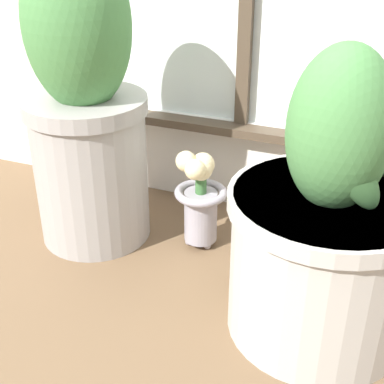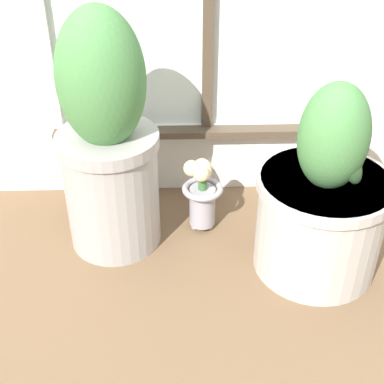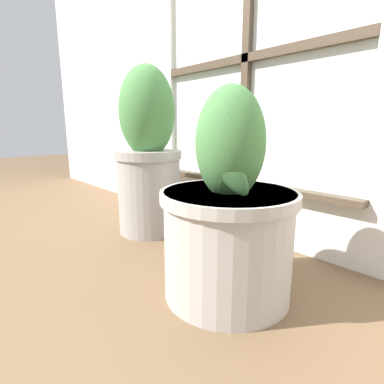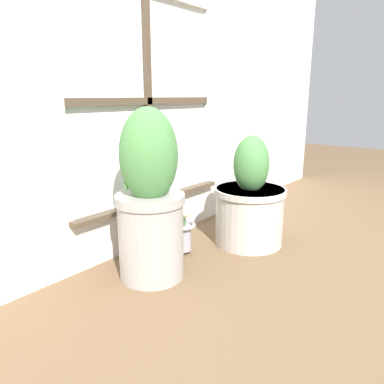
% 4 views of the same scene
% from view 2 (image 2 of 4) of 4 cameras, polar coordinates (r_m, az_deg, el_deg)
% --- Properties ---
extents(ground_plane, '(10.00, 10.00, 0.00)m').
position_cam_2_polar(ground_plane, '(1.58, 2.72, -12.45)').
color(ground_plane, brown).
extents(potted_plant_left, '(0.31, 0.31, 0.78)m').
position_cam_2_polar(potted_plant_left, '(1.64, -9.00, 5.07)').
color(potted_plant_left, '#9E9993').
rests_on(potted_plant_left, ground_plane).
extents(potted_plant_right, '(0.40, 0.40, 0.62)m').
position_cam_2_polar(potted_plant_right, '(1.62, 13.72, -1.29)').
color(potted_plant_right, '#B7B2A8').
rests_on(potted_plant_right, ground_plane).
extents(flower_vase, '(0.14, 0.14, 0.27)m').
position_cam_2_polar(flower_vase, '(1.78, 1.04, 0.09)').
color(flower_vase, '#99939E').
rests_on(flower_vase, ground_plane).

